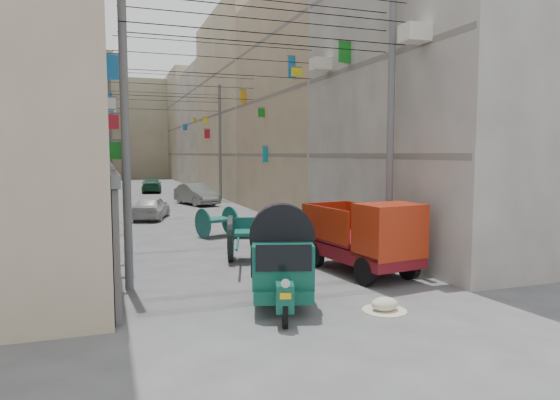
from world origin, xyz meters
name	(u,v)px	position (x,y,z in m)	size (l,w,h in m)	color
ground	(393,368)	(0.00, 0.00, 0.00)	(140.00, 140.00, 0.00)	#4B4B4E
building_row_left	(46,110)	(-8.00, 34.13, 6.46)	(8.00, 62.00, 14.00)	#B7A78B
building_row_right	(255,115)	(8.00, 34.13, 6.46)	(8.00, 62.00, 14.00)	#A9A59E
end_cap_building	(134,130)	(0.00, 66.00, 6.50)	(22.00, 10.00, 13.00)	tan
shutters_left	(111,209)	(-3.92, 10.38, 1.49)	(0.18, 14.40, 2.88)	#46464A
signboards	(181,151)	(-0.01, 21.66, 3.43)	(8.22, 40.52, 5.67)	yellow
ac_units	(365,18)	(3.65, 7.67, 7.43)	(0.70, 6.55, 3.35)	beige
utility_poles	(196,138)	(0.00, 17.00, 4.00)	(7.40, 22.20, 8.00)	#5D5E60
overhead_cables	(206,69)	(0.00, 14.40, 6.77)	(7.40, 22.52, 1.12)	black
auto_rickshaw	(282,262)	(-0.61, 3.38, 1.00)	(1.83, 2.51, 1.70)	black
tonga_cart	(252,237)	(0.11, 8.12, 0.73)	(1.98, 3.30, 1.40)	black
mini_truck	(369,240)	(2.53, 5.22, 0.97)	(2.07, 3.78, 2.02)	black
second_cart	(217,221)	(0.04, 12.87, 0.62)	(1.62, 1.53, 1.16)	#13534B
feed_sack	(385,304)	(1.34, 2.46, 0.14)	(0.58, 0.46, 0.29)	beige
horse	(289,244)	(0.49, 5.86, 0.88)	(0.95, 2.09, 1.76)	brown
distant_car_white	(151,207)	(-1.91, 19.24, 0.59)	(1.40, 3.47, 1.18)	silver
distant_car_grey	(196,194)	(1.45, 25.51, 0.67)	(1.42, 4.07, 1.34)	#5A5F5C
distant_car_green	(152,186)	(-0.33, 37.01, 0.58)	(1.61, 3.97, 1.15)	#1A4D34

